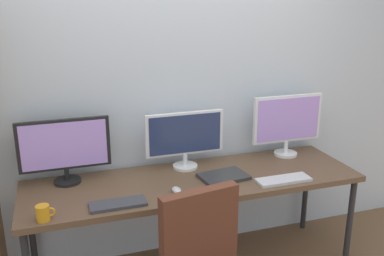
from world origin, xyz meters
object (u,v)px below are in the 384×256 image
(desk, at_px, (194,185))
(monitor_left, at_px, (65,148))
(monitor_right, at_px, (287,122))
(coffee_mug, at_px, (43,213))
(keyboard_left, at_px, (118,204))
(monitor_center, at_px, (185,137))
(laptop_closed, at_px, (224,177))
(mouse_left_side, at_px, (177,190))
(keyboard_right, at_px, (283,180))
(mouse_right_side, at_px, (208,192))

(desk, xyz_separation_m, monitor_left, (-0.83, 0.21, 0.30))
(desk, height_order, monitor_right, monitor_right)
(coffee_mug, bearing_deg, monitor_left, 72.63)
(monitor_left, xyz_separation_m, keyboard_left, (0.27, -0.44, -0.24))
(monitor_center, bearing_deg, laptop_closed, -54.08)
(mouse_left_side, relative_size, laptop_closed, 0.30)
(keyboard_right, relative_size, mouse_right_side, 3.92)
(monitor_right, distance_m, coffee_mug, 1.89)
(keyboard_left, bearing_deg, mouse_right_side, -2.13)
(mouse_right_side, relative_size, laptop_closed, 0.30)
(monitor_left, distance_m, laptop_closed, 1.08)
(keyboard_right, xyz_separation_m, laptop_closed, (-0.37, 0.17, 0.00))
(desk, height_order, mouse_right_side, mouse_right_side)
(keyboard_right, bearing_deg, monitor_center, 141.70)
(monitor_left, distance_m, mouse_right_side, 0.99)
(desk, height_order, keyboard_left, keyboard_left)
(mouse_right_side, height_order, laptop_closed, mouse_right_side)
(monitor_left, height_order, monitor_center, monitor_left)
(desk, bearing_deg, mouse_left_side, -136.05)
(monitor_center, bearing_deg, monitor_right, 0.00)
(monitor_center, bearing_deg, keyboard_left, -141.70)
(keyboard_right, distance_m, mouse_left_side, 0.74)
(desk, xyz_separation_m, monitor_right, (0.83, 0.21, 0.32))
(keyboard_left, relative_size, mouse_right_side, 3.53)
(mouse_left_side, distance_m, coffee_mug, 0.81)
(monitor_right, bearing_deg, desk, -165.65)
(keyboard_right, bearing_deg, coffee_mug, -178.36)
(monitor_center, height_order, keyboard_right, monitor_center)
(monitor_left, relative_size, keyboard_right, 1.58)
(monitor_right, distance_m, keyboard_left, 1.48)
(mouse_right_side, bearing_deg, monitor_center, 91.04)
(mouse_right_side, xyz_separation_m, coffee_mug, (-0.99, -0.02, 0.03))
(laptop_closed, bearing_deg, monitor_left, 157.92)
(desk, bearing_deg, mouse_right_side, -88.09)
(mouse_left_side, bearing_deg, coffee_mug, -172.65)
(monitor_left, distance_m, coffee_mug, 0.55)
(monitor_center, xyz_separation_m, mouse_left_side, (-0.18, -0.38, -0.22))
(keyboard_left, distance_m, coffee_mug, 0.43)
(mouse_left_side, bearing_deg, laptop_closed, 17.16)
(desk, relative_size, mouse_right_side, 23.96)
(laptop_closed, bearing_deg, mouse_right_side, -140.96)
(laptop_closed, bearing_deg, mouse_left_side, -170.25)
(coffee_mug, bearing_deg, desk, 15.59)
(monitor_left, bearing_deg, coffee_mug, -107.37)
(mouse_right_side, bearing_deg, coffee_mug, -178.67)
(desk, relative_size, keyboard_left, 6.78)
(mouse_right_side, bearing_deg, monitor_right, 29.43)
(monitor_left, bearing_deg, monitor_right, 0.00)
(desk, xyz_separation_m, mouse_right_side, (0.01, -0.25, 0.07))
(mouse_right_side, bearing_deg, keyboard_right, 2.19)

